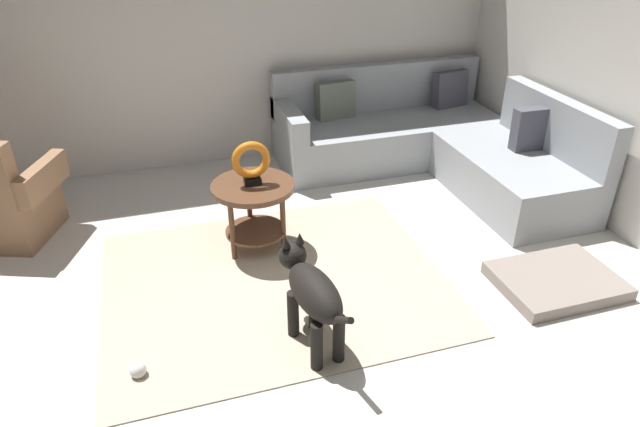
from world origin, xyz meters
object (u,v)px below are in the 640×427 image
object	(u,v)px
torus_sculpture	(251,162)
dog	(312,292)
sectional_couch	(431,143)
dog_bed_mat	(556,281)
side_table	(254,199)
dog_toy_ball	(138,370)
armchair	(1,202)

from	to	relation	value
torus_sculpture	dog	world-z (taller)	torus_sculpture
sectional_couch	dog_bed_mat	distance (m)	1.95
sectional_couch	torus_sculpture	distance (m)	2.10
torus_sculpture	dog_bed_mat	distance (m)	2.25
side_table	dog_toy_ball	size ratio (longest dim) A/B	6.49
armchair	dog	xyz separation A→B (m)	(1.91, -1.83, 0.05)
dog_bed_mat	dog	world-z (taller)	dog
armchair	dog_toy_ball	bearing A→B (deg)	-42.21
torus_sculpture	dog_toy_ball	xyz separation A→B (m)	(-0.89, -1.10, -0.67)
armchair	dog	world-z (taller)	armchair
dog_bed_mat	sectional_couch	bearing A→B (deg)	89.64
armchair	side_table	world-z (taller)	armchair
side_table	dog_bed_mat	xyz separation A→B (m)	(1.86, -1.09, -0.37)
dog	dog_toy_ball	xyz separation A→B (m)	(-1.00, 0.03, -0.33)
side_table	dog	size ratio (longest dim) A/B	0.71
sectional_couch	side_table	bearing A→B (deg)	-155.62
sectional_couch	armchair	size ratio (longest dim) A/B	2.34
dog_toy_ball	sectional_couch	bearing A→B (deg)	35.16
dog	dog_toy_ball	distance (m)	1.05
armchair	torus_sculpture	xyz separation A→B (m)	(1.80, -0.70, 0.39)
sectional_couch	side_table	distance (m)	2.06
sectional_couch	side_table	size ratio (longest dim) A/B	3.75
armchair	dog	bearing A→B (deg)	-22.77
sectional_couch	torus_sculpture	xyz separation A→B (m)	(-1.87, -0.85, 0.42)
dog_bed_mat	dog	distance (m)	1.79
sectional_couch	dog_bed_mat	world-z (taller)	sectional_couch
side_table	armchair	bearing A→B (deg)	158.85
side_table	torus_sculpture	bearing A→B (deg)	0.00
torus_sculpture	armchair	bearing A→B (deg)	158.85
sectional_couch	dog_toy_ball	world-z (taller)	sectional_couch
sectional_couch	dog	xyz separation A→B (m)	(-1.77, -1.98, 0.09)
torus_sculpture	dog_toy_ball	world-z (taller)	torus_sculpture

